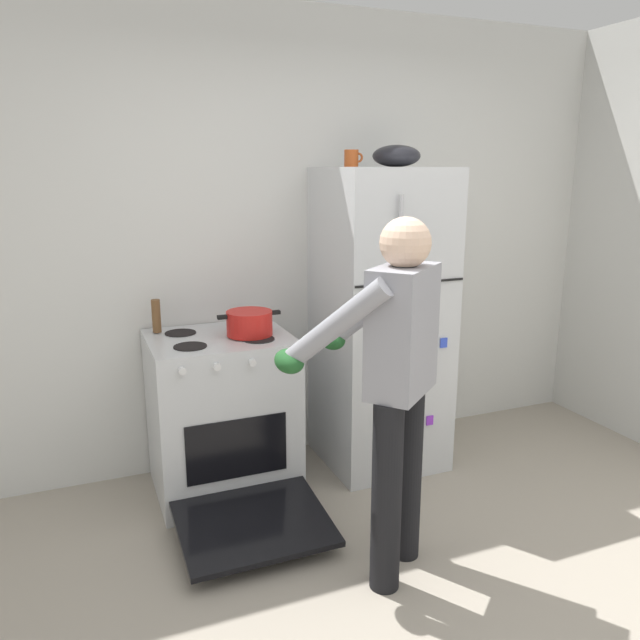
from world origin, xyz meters
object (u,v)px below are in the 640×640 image
object	(u,v)px
coffee_mug	(352,158)
mixing_bowl	(396,156)
refrigerator	(380,320)
person_cook	(392,369)
stove_range	(223,416)
red_pot	(250,323)
pepper_mill	(156,316)

from	to	relation	value
coffee_mug	mixing_bowl	size ratio (longest dim) A/B	0.41
refrigerator	person_cook	world-z (taller)	refrigerator
stove_range	mixing_bowl	distance (m)	1.77
refrigerator	mixing_bowl	size ratio (longest dim) A/B	6.55
stove_range	person_cook	distance (m)	1.23
refrigerator	mixing_bowl	distance (m)	0.96
red_pot	pepper_mill	size ratio (longest dim) A/B	1.91
stove_range	red_pot	bearing A→B (deg)	-11.38
person_cook	coffee_mug	size ratio (longest dim) A/B	14.28
person_cook	mixing_bowl	size ratio (longest dim) A/B	5.85
person_cook	mixing_bowl	xyz separation A→B (m)	(0.55, 1.01, 0.89)
person_cook	red_pot	bearing A→B (deg)	110.18
stove_range	person_cook	size ratio (longest dim) A/B	0.76
stove_range	mixing_bowl	xyz separation A→B (m)	(1.06, 0.02, 1.41)
person_cook	mixing_bowl	bearing A→B (deg)	61.40
coffee_mug	pepper_mill	distance (m)	1.40
refrigerator	red_pot	xyz separation A→B (m)	(-0.82, -0.05, 0.07)
person_cook	red_pot	distance (m)	1.02
coffee_mug	stove_range	bearing A→B (deg)	-175.20
person_cook	stove_range	bearing A→B (deg)	117.32
person_cook	red_pot	xyz separation A→B (m)	(-0.35, 0.96, 0.01)
refrigerator	coffee_mug	bearing A→B (deg)	164.17
stove_range	mixing_bowl	size ratio (longest dim) A/B	4.43
coffee_mug	refrigerator	bearing A→B (deg)	-15.83
stove_range	coffee_mug	world-z (taller)	coffee_mug
stove_range	pepper_mill	world-z (taller)	pepper_mill
stove_range	red_pot	xyz separation A→B (m)	(0.16, -0.03, 0.53)
stove_range	person_cook	bearing A→B (deg)	-62.68
coffee_mug	pepper_mill	xyz separation A→B (m)	(-1.11, 0.15, -0.85)
refrigerator	red_pot	bearing A→B (deg)	-176.55
red_pot	mixing_bowl	world-z (taller)	mixing_bowl
refrigerator	red_pot	distance (m)	0.83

